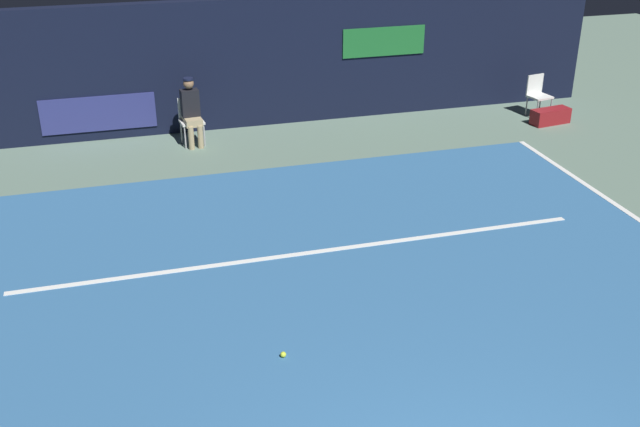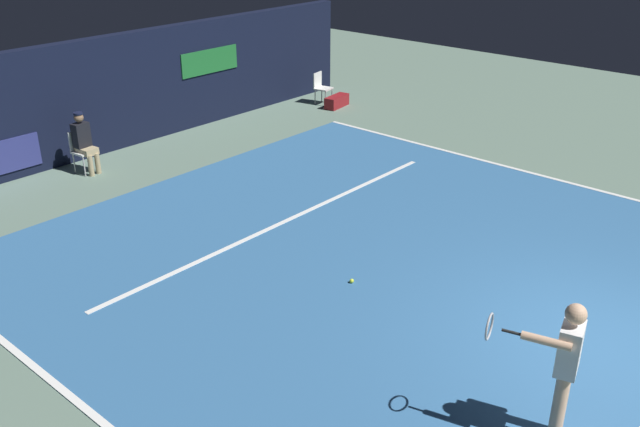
# 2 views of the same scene
# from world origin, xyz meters

# --- Properties ---
(ground_plane) EXTENTS (31.53, 31.53, 0.00)m
(ground_plane) POSITION_xyz_m (0.00, 4.06, 0.00)
(ground_plane) COLOR slate
(court_surface) EXTENTS (10.53, 10.13, 0.01)m
(court_surface) POSITION_xyz_m (0.00, 4.06, 0.01)
(court_surface) COLOR #336699
(court_surface) RESTS_ON ground
(line_service) EXTENTS (8.22, 0.10, 0.01)m
(line_service) POSITION_xyz_m (0.00, 5.83, 0.01)
(line_service) COLOR white
(line_service) RESTS_ON court_surface
(back_wall) EXTENTS (15.74, 0.33, 2.60)m
(back_wall) POSITION_xyz_m (-0.00, 11.67, 1.30)
(back_wall) COLOR black
(back_wall) RESTS_ON ground
(line_judge_on_chair) EXTENTS (0.48, 0.56, 1.32)m
(line_judge_on_chair) POSITION_xyz_m (-1.03, 10.77, 0.69)
(line_judge_on_chair) COLOR white
(line_judge_on_chair) RESTS_ON ground
(courtside_chair_near) EXTENTS (0.51, 0.49, 0.88)m
(courtside_chair_near) POSITION_xyz_m (6.36, 10.56, 0.50)
(courtside_chair_near) COLOR white
(courtside_chair_near) RESTS_ON ground
(tennis_ball) EXTENTS (0.07, 0.07, 0.07)m
(tennis_ball) POSITION_xyz_m (-0.93, 3.53, 0.05)
(tennis_ball) COLOR #CCE033
(tennis_ball) RESTS_ON court_surface
(equipment_bag) EXTENTS (0.88, 0.44, 0.32)m
(equipment_bag) POSITION_xyz_m (6.37, 9.99, 0.16)
(equipment_bag) COLOR maroon
(equipment_bag) RESTS_ON ground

